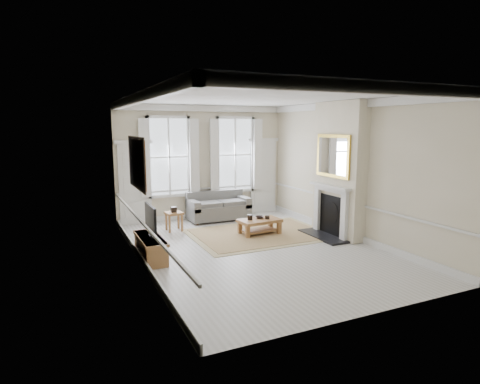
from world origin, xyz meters
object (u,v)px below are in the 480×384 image
sofa (218,208)px  tv_stand (151,248)px  side_table (174,216)px  coffee_table (260,222)px

sofa → tv_stand: bearing=-133.3°
tv_stand → side_table: bearing=62.5°
coffee_table → tv_stand: 3.10m
sofa → tv_stand: (-2.63, -2.79, -0.12)m
side_table → coffee_table: (1.92, -1.28, -0.08)m
sofa → coffee_table: size_ratio=1.62×
side_table → coffee_table: size_ratio=0.46×
coffee_table → sofa: bearing=96.2°
sofa → side_table: size_ratio=3.52×
sofa → side_table: bearing=-155.0°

